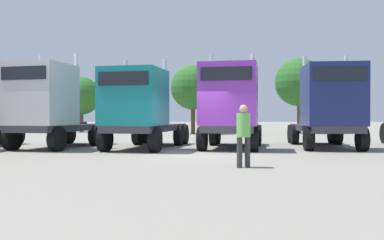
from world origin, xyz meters
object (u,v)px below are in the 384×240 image
semi_truck_navy (329,106)px  visitor_with_camera (244,131)px  semi_truck_purple (230,106)px  semi_truck_silver (48,105)px  semi_truck_teal (140,108)px

semi_truck_navy → visitor_with_camera: semi_truck_navy is taller
semi_truck_purple → visitor_with_camera: (-0.37, -6.36, -0.88)m
semi_truck_purple → semi_truck_navy: 4.51m
semi_truck_purple → semi_truck_navy: semi_truck_purple is taller
semi_truck_silver → semi_truck_navy: size_ratio=0.93×
semi_truck_silver → visitor_with_camera: 10.42m
semi_truck_teal → visitor_with_camera: (3.67, -6.37, -0.79)m
semi_truck_silver → visitor_with_camera: bearing=64.0°
semi_truck_purple → semi_truck_navy: size_ratio=0.92×
semi_truck_teal → semi_truck_silver: bearing=-82.7°
semi_truck_purple → semi_truck_navy: bearing=105.0°
semi_truck_teal → semi_truck_navy: 8.55m
semi_truck_teal → semi_truck_purple: semi_truck_purple is taller
semi_truck_navy → semi_truck_purple: bearing=-80.3°
semi_truck_teal → visitor_with_camera: semi_truck_teal is taller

